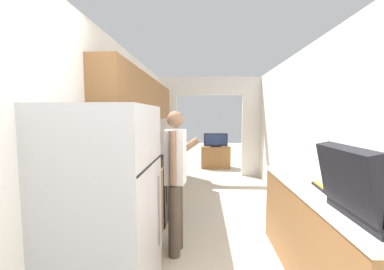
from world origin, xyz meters
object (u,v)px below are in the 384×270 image
object	(u,v)px
book_stack	(331,185)
tv_cabinet	(215,157)
range_oven	(149,187)
person	(176,178)
knife	(156,151)
television	(216,140)
suitcase	(370,196)
refrigerator	(106,208)

from	to	relation	value
book_stack	tv_cabinet	xyz separation A→B (m)	(-0.78, 4.76, -0.62)
range_oven	person	size ratio (longest dim) A/B	0.65
knife	tv_cabinet	bearing A→B (deg)	27.93
person	knife	world-z (taller)	person
tv_cabinet	range_oven	bearing A→B (deg)	-109.15
television	knife	xyz separation A→B (m)	(-1.20, -2.69, 0.08)
range_oven	tv_cabinet	bearing A→B (deg)	70.85
person	knife	size ratio (longest dim) A/B	5.18
suitcase	knife	xyz separation A→B (m)	(-1.90, 2.64, -0.15)
suitcase	television	distance (m)	5.38
suitcase	tv_cabinet	distance (m)	5.47
refrigerator	knife	xyz separation A→B (m)	(-0.08, 2.35, 0.09)
refrigerator	range_oven	world-z (taller)	refrigerator
refrigerator	tv_cabinet	size ratio (longest dim) A/B	1.94
tv_cabinet	television	bearing A→B (deg)	-90.00
tv_cabinet	refrigerator	bearing A→B (deg)	-102.49
tv_cabinet	television	xyz separation A→B (m)	(-0.00, -0.04, 0.51)
refrigerator	book_stack	world-z (taller)	refrigerator
refrigerator	knife	world-z (taller)	refrigerator
tv_cabinet	person	bearing A→B (deg)	-98.70
refrigerator	television	xyz separation A→B (m)	(1.13, 5.04, 0.01)
refrigerator	range_oven	size ratio (longest dim) A/B	1.57
range_oven	knife	bearing A→B (deg)	91.80
television	tv_cabinet	bearing A→B (deg)	90.00
television	refrigerator	bearing A→B (deg)	-102.60
knife	suitcase	bearing A→B (deg)	-92.58
refrigerator	person	xyz separation A→B (m)	(0.47, 0.76, 0.04)
book_stack	television	world-z (taller)	television
television	book_stack	bearing A→B (deg)	-80.64
suitcase	knife	bearing A→B (deg)	125.70
refrigerator	knife	bearing A→B (deg)	91.90
tv_cabinet	knife	world-z (taller)	knife
suitcase	range_oven	bearing A→B (deg)	133.66
range_oven	tv_cabinet	size ratio (longest dim) A/B	1.23
television	knife	size ratio (longest dim) A/B	2.24
range_oven	suitcase	bearing A→B (deg)	-46.34
book_stack	range_oven	bearing A→B (deg)	145.34
suitcase	tv_cabinet	bearing A→B (deg)	97.36
suitcase	tv_cabinet	xyz separation A→B (m)	(-0.69, 5.38, -0.73)
refrigerator	book_stack	distance (m)	1.94
person	knife	xyz separation A→B (m)	(-0.54, 1.59, 0.05)
refrigerator	book_stack	bearing A→B (deg)	9.51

